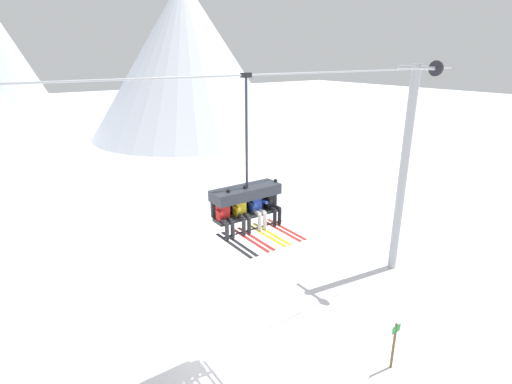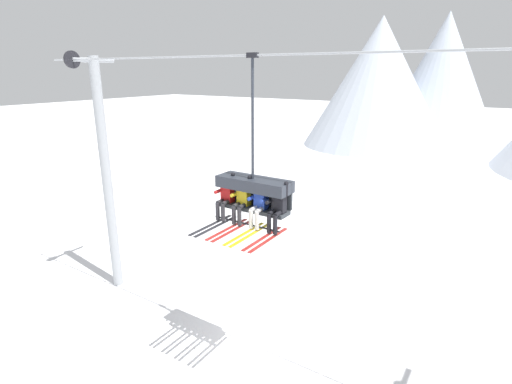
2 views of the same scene
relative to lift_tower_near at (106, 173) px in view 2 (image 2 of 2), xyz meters
name	(u,v)px [view 2 (image 2 of 2)]	position (x,y,z in m)	size (l,w,h in m)	color
ground_plane	(247,338)	(6.30, 0.02, -4.61)	(200.00, 200.00, 0.00)	white
mountain_peak_west	(378,83)	(-1.03, 36.67, 2.34)	(15.91, 15.91, 13.91)	silver
mountain_peak_central	(442,78)	(4.29, 43.98, 2.78)	(13.66, 13.66, 14.78)	silver
lift_tower_near	(106,173)	(0.00, 0.00, 0.00)	(0.36, 1.88, 8.89)	#9EA3A8
lift_cable	(276,55)	(7.71, -0.78, 4.00)	(17.43, 0.05, 0.05)	#9EA3A8
chairlift_chair	(254,187)	(7.06, -0.71, 0.76)	(2.02, 0.74, 4.20)	#33383D
skier_red	(225,196)	(6.27, -0.92, 0.44)	(0.48, 1.70, 1.34)	red
skier_yellow	(241,199)	(6.80, -0.92, 0.44)	(0.48, 1.70, 1.34)	yellow
skier_blue	(258,204)	(7.33, -0.93, 0.42)	(0.46, 1.70, 1.23)	#2847B7
skier_black	(277,207)	(7.87, -0.92, 0.44)	(0.48, 1.70, 1.34)	black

